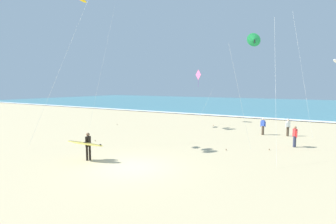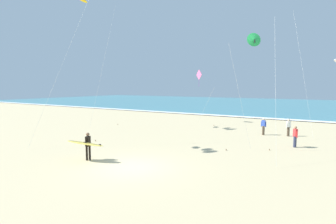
{
  "view_description": "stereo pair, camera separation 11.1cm",
  "coord_description": "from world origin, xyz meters",
  "views": [
    {
      "loc": [
        9.13,
        -11.2,
        4.53
      ],
      "look_at": [
        -0.79,
        5.22,
        2.63
      ],
      "focal_mm": 28.14,
      "sensor_mm": 36.0,
      "label": 1
    },
    {
      "loc": [
        9.23,
        -11.15,
        4.53
      ],
      "look_at": [
        -0.79,
        5.22,
        2.63
      ],
      "focal_mm": 28.14,
      "sensor_mm": 36.0,
      "label": 2
    }
  ],
  "objects": [
    {
      "name": "ground_plane",
      "position": [
        0.0,
        0.0,
        0.0
      ],
      "size": [
        160.0,
        160.0,
        0.0
      ],
      "primitive_type": "plane",
      "color": "#CCB789"
    },
    {
      "name": "ocean_water",
      "position": [
        0.0,
        56.55,
        0.04
      ],
      "size": [
        160.0,
        60.0,
        0.08
      ],
      "primitive_type": "cube",
      "color": "teal",
      "rests_on": "ground"
    },
    {
      "name": "shoreline_foam",
      "position": [
        0.0,
        26.85,
        0.09
      ],
      "size": [
        160.0,
        1.61,
        0.01
      ],
      "primitive_type": "cube",
      "color": "white",
      "rests_on": "ocean_water"
    },
    {
      "name": "surfer_lead",
      "position": [
        -3.13,
        -0.4,
        1.05
      ],
      "size": [
        2.37,
        1.29,
        1.71
      ],
      "color": "black",
      "rests_on": "ground"
    },
    {
      "name": "kite_diamond_rose_mid",
      "position": [
        -4.63,
        18.95,
        5.74
      ],
      "size": [
        3.43,
        2.4,
        6.56
      ],
      "color": "pink",
      "rests_on": "ground"
    },
    {
      "name": "kite_delta_emerald_high",
      "position": [
        4.67,
        7.52,
        7.64
      ],
      "size": [
        1.97,
        1.45,
        8.18
      ],
      "color": "green",
      "rests_on": "ground"
    },
    {
      "name": "bystander_white_top",
      "position": [
        6.25,
        14.57,
        0.81
      ],
      "size": [
        0.36,
        0.4,
        1.59
      ],
      "color": "#4C3D2D",
      "rests_on": "ground"
    },
    {
      "name": "bystander_red_top",
      "position": [
        7.24,
        10.1,
        0.81
      ],
      "size": [
        0.35,
        0.4,
        1.59
      ],
      "color": "#2D334C",
      "rests_on": "ground"
    },
    {
      "name": "bystander_blue_top",
      "position": [
        4.19,
        14.03,
        0.81
      ],
      "size": [
        0.49,
        0.24,
        1.59
      ],
      "color": "#4C3D2D",
      "rests_on": "ground"
    }
  ]
}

